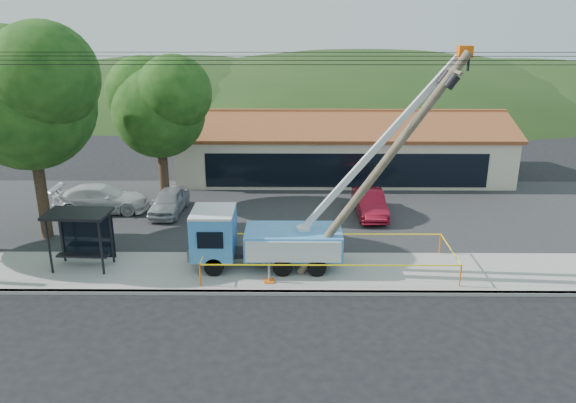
# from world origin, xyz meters

# --- Properties ---
(ground) EXTENTS (120.00, 120.00, 0.00)m
(ground) POSITION_xyz_m (0.00, 0.00, 0.00)
(ground) COLOR black
(ground) RESTS_ON ground
(curb) EXTENTS (60.00, 0.25, 0.15)m
(curb) POSITION_xyz_m (0.00, 2.10, 0.07)
(curb) COLOR #A4A299
(curb) RESTS_ON ground
(sidewalk) EXTENTS (60.00, 4.00, 0.15)m
(sidewalk) POSITION_xyz_m (0.00, 4.00, 0.07)
(sidewalk) COLOR #A4A299
(sidewalk) RESTS_ON ground
(parking_lot) EXTENTS (60.00, 12.00, 0.10)m
(parking_lot) POSITION_xyz_m (0.00, 12.00, 0.05)
(parking_lot) COLOR #28282B
(parking_lot) RESTS_ON ground
(strip_mall) EXTENTS (22.50, 8.53, 4.67)m
(strip_mall) POSITION_xyz_m (4.00, 19.98, 1.88)
(strip_mall) COLOR beige
(strip_mall) RESTS_ON ground
(tree_west_near) EXTENTS (7.56, 6.72, 10.80)m
(tree_west_near) POSITION_xyz_m (-12.00, 8.00, 7.52)
(tree_west_near) COLOR #332316
(tree_west_near) RESTS_ON ground
(tree_lot) EXTENTS (6.30, 5.60, 8.94)m
(tree_lot) POSITION_xyz_m (-7.00, 13.00, 6.21)
(tree_lot) COLOR #332316
(tree_lot) RESTS_ON ground
(hill_west) EXTENTS (78.40, 56.00, 28.00)m
(hill_west) POSITION_xyz_m (-15.00, 55.00, 0.00)
(hill_west) COLOR #1D3413
(hill_west) RESTS_ON ground
(hill_center) EXTENTS (89.60, 64.00, 32.00)m
(hill_center) POSITION_xyz_m (10.00, 55.00, 0.00)
(hill_center) COLOR #1D3413
(hill_center) RESTS_ON ground
(hill_east) EXTENTS (72.80, 52.00, 26.00)m
(hill_east) POSITION_xyz_m (30.00, 55.00, 0.00)
(hill_east) COLOR #1D3413
(hill_east) RESTS_ON ground
(utility_truck) EXTENTS (11.63, 3.59, 9.67)m
(utility_truck) POSITION_xyz_m (-0.70, 4.54, 1.64)
(utility_truck) COLOR black
(utility_truck) RESTS_ON ground
(leaning_pole) EXTENTS (6.76, 1.97, 9.63)m
(leaning_pole) POSITION_xyz_m (4.44, 3.80, 5.34)
(leaning_pole) COLOR brown
(leaning_pole) RESTS_ON ground
(bus_shelter) EXTENTS (2.81, 1.81, 2.63)m
(bus_shelter) POSITION_xyz_m (-8.82, 4.48, 2.08)
(bus_shelter) COLOR black
(bus_shelter) RESTS_ON ground
(caution_tape) EXTENTS (10.93, 3.48, 1.01)m
(caution_tape) POSITION_xyz_m (2.13, 4.30, 0.90)
(caution_tape) COLOR #F05F0D
(caution_tape) RESTS_ON ground
(car_silver) EXTENTS (1.94, 4.19, 1.39)m
(car_silver) POSITION_xyz_m (-6.49, 11.63, 0.00)
(car_silver) COLOR #A7A9AE
(car_silver) RESTS_ON ground
(car_red) EXTENTS (1.68, 4.37, 1.42)m
(car_red) POSITION_xyz_m (4.92, 11.33, 0.00)
(car_red) COLOR maroon
(car_red) RESTS_ON ground
(car_white) EXTENTS (5.41, 2.36, 1.55)m
(car_white) POSITION_xyz_m (-10.43, 11.89, 0.00)
(car_white) COLOR silver
(car_white) RESTS_ON ground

